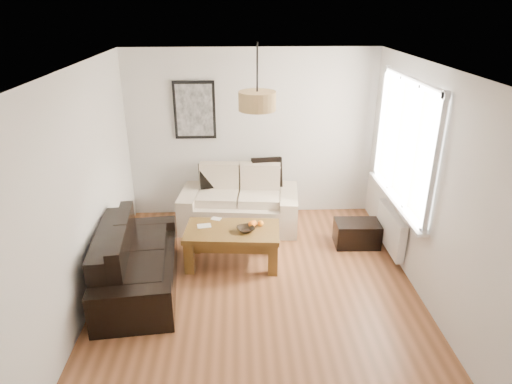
{
  "coord_description": "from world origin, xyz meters",
  "views": [
    {
      "loc": [
        -0.21,
        -4.41,
        3.21
      ],
      "look_at": [
        0.0,
        0.6,
        1.05
      ],
      "focal_mm": 31.29,
      "sensor_mm": 36.0,
      "label": 1
    }
  ],
  "objects_px": {
    "sofa_leather": "(137,259)",
    "loveseat_cream": "(239,199)",
    "coffee_table": "(233,246)",
    "ottoman": "(357,233)"
  },
  "relations": [
    {
      "from": "sofa_leather",
      "to": "loveseat_cream",
      "type": "bearing_deg",
      "value": -43.33
    },
    {
      "from": "loveseat_cream",
      "to": "coffee_table",
      "type": "relative_size",
      "value": 1.45
    },
    {
      "from": "ottoman",
      "to": "loveseat_cream",
      "type": "bearing_deg",
      "value": 157.09
    },
    {
      "from": "loveseat_cream",
      "to": "sofa_leather",
      "type": "xyz_separation_m",
      "value": [
        -1.23,
        -1.6,
        -0.05
      ]
    },
    {
      "from": "sofa_leather",
      "to": "ottoman",
      "type": "distance_m",
      "value": 3.03
    },
    {
      "from": "coffee_table",
      "to": "ottoman",
      "type": "xyz_separation_m",
      "value": [
        1.75,
        0.4,
        -0.07
      ]
    },
    {
      "from": "loveseat_cream",
      "to": "ottoman",
      "type": "height_order",
      "value": "loveseat_cream"
    },
    {
      "from": "sofa_leather",
      "to": "ottoman",
      "type": "xyz_separation_m",
      "value": [
        2.88,
        0.9,
        -0.21
      ]
    },
    {
      "from": "coffee_table",
      "to": "loveseat_cream",
      "type": "bearing_deg",
      "value": 84.85
    },
    {
      "from": "sofa_leather",
      "to": "coffee_table",
      "type": "relative_size",
      "value": 1.47
    }
  ]
}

